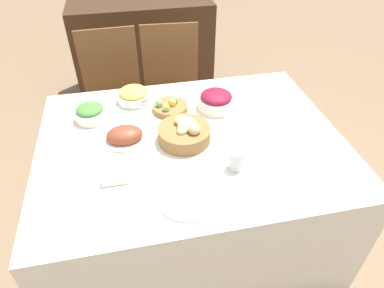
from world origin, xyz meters
name	(u,v)px	position (x,y,z in m)	size (l,w,h in m)	color
ground_plane	(191,226)	(0.00, 0.00, 0.00)	(12.00, 12.00, 0.00)	#7F664C
dining_table	(191,188)	(0.00, 0.00, 0.37)	(1.56, 1.18, 0.73)	silver
chair_far_center	(173,88)	(0.04, 0.91, 0.51)	(0.45, 0.45, 0.96)	brown
chair_far_left	(114,94)	(-0.40, 0.91, 0.51)	(0.43, 0.43, 0.96)	brown
sideboard	(144,47)	(-0.08, 1.91, 0.43)	(1.34, 0.44, 0.85)	#3D2616
bread_basket	(185,133)	(-0.03, 0.00, 0.78)	(0.27, 0.27, 0.12)	olive
egg_basket	(170,107)	(-0.07, 0.29, 0.76)	(0.20, 0.20, 0.08)	olive
ham_platter	(125,136)	(-0.33, 0.06, 0.76)	(0.29, 0.20, 0.08)	silver
pineapple_bowl	(134,95)	(-0.26, 0.43, 0.77)	(0.20, 0.20, 0.09)	silver
beet_salad_bowl	(216,100)	(0.20, 0.26, 0.78)	(0.21, 0.21, 0.11)	silver
green_salad_bowl	(90,113)	(-0.51, 0.29, 0.78)	(0.17, 0.17, 0.09)	silver
dinner_plate	(188,198)	(-0.10, -0.40, 0.74)	(0.26, 0.26, 0.01)	silver
fork	(151,204)	(-0.25, -0.40, 0.73)	(0.01, 0.17, 0.00)	#B7B7BC
knife	(223,193)	(0.06, -0.40, 0.73)	(0.01, 0.17, 0.00)	#B7B7BC
spoon	(230,191)	(0.09, -0.40, 0.73)	(0.01, 0.17, 0.00)	#B7B7BC
drinking_cup	(236,160)	(0.16, -0.25, 0.78)	(0.07, 0.07, 0.10)	silver
butter_dish	(115,178)	(-0.39, -0.22, 0.75)	(0.12, 0.08, 0.03)	silver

